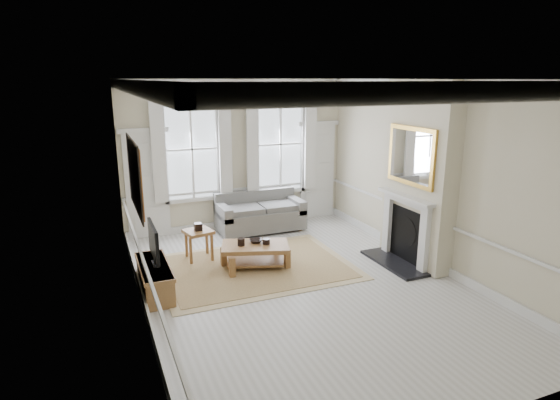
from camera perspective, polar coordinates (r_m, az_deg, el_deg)
name	(u,v)px	position (r m, az deg, el deg)	size (l,w,h in m)	color
floor	(303,286)	(8.06, 2.77, -10.38)	(7.20, 7.20, 0.00)	#B7B5AD
ceiling	(305,79)	(7.31, 3.11, 14.55)	(7.20, 7.20, 0.00)	white
back_wall	(237,155)	(10.81, -5.26, 5.50)	(5.20, 5.20, 0.00)	beige
left_wall	(136,204)	(6.84, -17.18, -0.50)	(7.20, 7.20, 0.00)	beige
right_wall	(434,176)	(8.91, 18.26, 2.85)	(7.20, 7.20, 0.00)	beige
window_left	(192,149)	(10.47, -10.73, 6.12)	(1.26, 0.20, 2.20)	#B2BCC6
window_right	(280,144)	(11.08, 0.01, 6.84)	(1.26, 0.20, 2.20)	#B2BCC6
door_left	(147,186)	(10.47, -15.91, 1.62)	(0.90, 0.08, 2.30)	silver
door_right	(317,172)	(11.63, 4.56, 3.41)	(0.90, 0.08, 2.30)	silver
painting	(135,176)	(7.06, -17.31, 2.87)	(0.05, 1.66, 1.06)	#BA6A20
chimney_breast	(419,174)	(8.95, 16.58, 3.03)	(0.35, 1.70, 3.38)	beige
hearth	(394,263)	(9.17, 13.72, -7.45)	(0.55, 1.50, 0.05)	black
fireplace	(405,226)	(9.05, 15.02, -3.07)	(0.21, 1.45, 1.33)	silver
mirror	(411,156)	(8.76, 15.64, 5.18)	(0.06, 1.26, 1.06)	gold
sofa	(259,215)	(10.76, -2.53, -1.79)	(1.94, 0.94, 0.88)	slate
side_table	(199,236)	(9.11, -9.90, -4.32)	(0.58, 0.58, 0.59)	brown
rug	(255,267)	(8.77, -3.02, -8.15)	(3.50, 2.60, 0.02)	olive
coffee_table	(255,249)	(8.64, -3.05, -5.94)	(1.38, 1.06, 0.45)	brown
ceramic_pot_a	(241,242)	(8.56, -4.76, -5.12)	(0.13, 0.13, 0.13)	black
ceramic_pot_b	(266,241)	(8.61, -1.69, -5.07)	(0.14, 0.14, 0.10)	black
bowl	(256,241)	(8.71, -2.97, -5.00)	(0.24, 0.24, 0.06)	black
tv_stand	(155,279)	(7.99, -15.01, -9.25)	(0.43, 1.35, 0.48)	brown
tv	(154,242)	(7.76, -15.15, -4.93)	(0.08, 0.90, 0.68)	black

